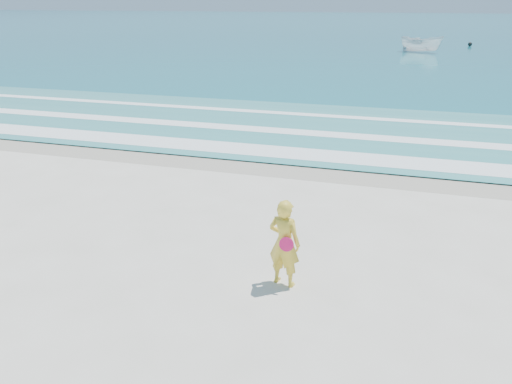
# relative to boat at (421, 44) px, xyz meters

# --- Properties ---
(ground) EXTENTS (400.00, 400.00, 0.00)m
(ground) POSITION_rel_boat_xyz_m (-4.79, -47.91, -0.86)
(ground) COLOR silver
(ground) RESTS_ON ground
(wet_sand) EXTENTS (400.00, 2.40, 0.00)m
(wet_sand) POSITION_rel_boat_xyz_m (-4.79, -38.91, -0.85)
(wet_sand) COLOR #B2A893
(wet_sand) RESTS_ON ground
(ocean) EXTENTS (400.00, 190.00, 0.04)m
(ocean) POSITION_rel_boat_xyz_m (-4.79, 57.09, -0.84)
(ocean) COLOR #19727F
(ocean) RESTS_ON ground
(shallow) EXTENTS (400.00, 10.00, 0.01)m
(shallow) POSITION_rel_boat_xyz_m (-4.79, -33.91, -0.81)
(shallow) COLOR #59B7AD
(shallow) RESTS_ON ocean
(foam_near) EXTENTS (400.00, 1.40, 0.01)m
(foam_near) POSITION_rel_boat_xyz_m (-4.79, -37.61, -0.80)
(foam_near) COLOR white
(foam_near) RESTS_ON shallow
(foam_mid) EXTENTS (400.00, 0.90, 0.01)m
(foam_mid) POSITION_rel_boat_xyz_m (-4.79, -34.71, -0.80)
(foam_mid) COLOR white
(foam_mid) RESTS_ON shallow
(foam_far) EXTENTS (400.00, 0.60, 0.01)m
(foam_far) POSITION_rel_boat_xyz_m (-4.79, -31.41, -0.80)
(foam_far) COLOR white
(foam_far) RESTS_ON shallow
(boat) EXTENTS (4.51, 2.93, 1.63)m
(boat) POSITION_rel_boat_xyz_m (0.00, 0.00, 0.00)
(boat) COLOR white
(boat) RESTS_ON ocean
(buoy) EXTENTS (0.45, 0.45, 0.45)m
(buoy) POSITION_rel_boat_xyz_m (5.42, 8.89, -0.59)
(buoy) COLOR black
(buoy) RESTS_ON ocean
(woman) EXTENTS (0.70, 0.54, 1.71)m
(woman) POSITION_rel_boat_xyz_m (-2.99, -45.90, 0.00)
(woman) COLOR yellow
(woman) RESTS_ON ground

